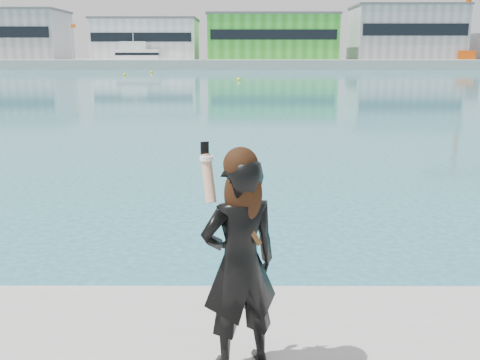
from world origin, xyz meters
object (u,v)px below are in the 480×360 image
at_px(motor_yacht, 140,59).
at_px(buoy_far, 125,76).
at_px(dock_crane, 474,0).
at_px(buoy_near, 239,81).
at_px(woman, 240,258).
at_px(buoy_extra, 151,73).

xyz_separation_m(motor_yacht, buoy_far, (4.49, -37.90, -2.19)).
relative_size(motor_yacht, buoy_far, 33.91).
bearing_deg(dock_crane, buoy_near, -132.01).
distance_m(dock_crane, woman, 133.94).
xyz_separation_m(dock_crane, woman, (-52.45, -122.52, -13.33)).
bearing_deg(buoy_extra, dock_crane, 24.82).
bearing_deg(dock_crane, buoy_far, -148.99).
bearing_deg(motor_yacht, buoy_far, -86.86).
bearing_deg(buoy_extra, buoy_far, -102.32).
distance_m(buoy_extra, woman, 92.35).
distance_m(buoy_near, buoy_far, 24.04).
bearing_deg(woman, motor_yacht, -101.06).
xyz_separation_m(buoy_near, woman, (0.32, -63.93, 1.74)).
bearing_deg(woman, buoy_near, -111.61).
xyz_separation_m(dock_crane, motor_yacht, (-75.05, -4.52, -12.88)).
distance_m(buoy_near, woman, 63.95).
relative_size(buoy_far, woman, 0.27).
relative_size(dock_crane, buoy_far, 48.00).
bearing_deg(buoy_far, buoy_extra, 77.68).
bearing_deg(dock_crane, motor_yacht, -176.56).
relative_size(dock_crane, motor_yacht, 1.42).
xyz_separation_m(buoy_far, woman, (18.11, -80.10, 1.74)).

